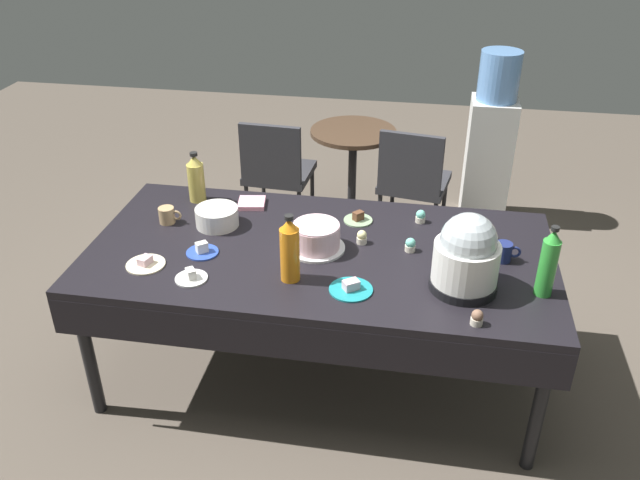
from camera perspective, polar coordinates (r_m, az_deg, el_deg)
name	(u,v)px	position (r m, az deg, el deg)	size (l,w,h in m)	color
ground	(320,370)	(3.57, 0.00, -11.16)	(9.00, 9.00, 0.00)	brown
potluck_table	(320,260)	(3.15, 0.00, -1.75)	(2.20, 1.10, 0.75)	black
frosted_layer_cake	(316,237)	(3.09, -0.33, 0.26)	(0.27, 0.27, 0.13)	silver
slow_cooker	(467,256)	(2.83, 12.59, -1.33)	(0.29, 0.29, 0.35)	black
glass_salad_bowl	(469,231)	(3.27, 12.80, 0.75)	(0.19, 0.19, 0.08)	#B2C6BC
ceramic_snack_bowl	(217,217)	(3.34, -8.92, 2.00)	(0.22, 0.22, 0.10)	silver
dessert_plate_cream	(146,263)	(3.10, -14.88, -1.97)	(0.18, 0.18, 0.04)	beige
dessert_plate_sage	(358,219)	(3.36, 3.32, 1.85)	(0.15, 0.15, 0.05)	#8CA87F
dessert_plate_teal	(351,288)	(2.83, 2.70, -4.19)	(0.19, 0.19, 0.05)	teal
dessert_plate_white	(191,277)	(2.95, -11.10, -3.15)	(0.14, 0.14, 0.05)	white
dessert_plate_cobalt	(202,251)	(3.13, -10.17, -0.91)	(0.15, 0.15, 0.06)	#2D4CB2
cupcake_vanilla	(421,216)	(3.38, 8.71, 2.03)	(0.05, 0.05, 0.07)	beige
cupcake_berry	(410,245)	(3.12, 7.84, -0.43)	(0.05, 0.05, 0.07)	beige
cupcake_lemon	(477,318)	(2.70, 13.46, -6.57)	(0.05, 0.05, 0.07)	beige
cupcake_rose	(362,237)	(3.16, 3.64, 0.25)	(0.05, 0.05, 0.07)	beige
soda_bottle_orange_juice	(290,250)	(2.83, -2.64, -0.88)	(0.09, 0.09, 0.32)	orange
soda_bottle_ginger_ale	(196,179)	(3.58, -10.70, 5.26)	(0.09, 0.09, 0.28)	gold
soda_bottle_lime_soda	(548,263)	(2.89, 19.17, -1.92)	(0.07, 0.07, 0.33)	green
coffee_mug_tan	(167,215)	(3.42, -13.09, 2.11)	(0.12, 0.08, 0.08)	tan
coffee_mug_navy	(504,252)	(3.13, 15.66, -1.00)	(0.12, 0.08, 0.09)	navy
paper_napkin_stack	(252,203)	(3.54, -5.94, 3.21)	(0.14, 0.14, 0.02)	pink
maroon_chair_left	(276,168)	(4.60, -3.80, 6.22)	(0.47, 0.47, 0.85)	#333338
maroon_chair_right	(413,178)	(4.49, 8.05, 5.35)	(0.51, 0.51, 0.85)	#333338
round_cafe_table	(353,160)	(4.72, 2.84, 6.98)	(0.60, 0.60, 0.72)	#473323
water_cooler	(490,142)	(4.93, 14.53, 8.22)	(0.32, 0.32, 1.24)	silver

